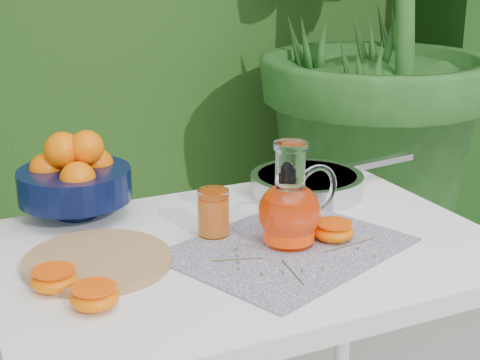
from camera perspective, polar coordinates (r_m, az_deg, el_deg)
name	(u,v)px	position (r m, az deg, el deg)	size (l,w,h in m)	color
potted_plant_right	(355,19)	(2.94, 8.91, 12.27)	(2.07, 2.07, 2.07)	#234F1B
white_table	(244,281)	(1.51, 0.33, -7.86)	(1.00, 0.70, 0.75)	white
placemat	(288,248)	(1.46, 3.74, -5.28)	(0.44, 0.34, 0.00)	#0B0E3F
cutting_board	(98,261)	(1.41, -10.99, -6.19)	(0.28, 0.28, 0.02)	#A76E4B
fruit_bowl	(74,177)	(1.64, -12.74, 0.22)	(0.27, 0.27, 0.19)	black
juice_pitcher	(290,209)	(1.45, 3.94, -2.24)	(0.18, 0.14, 0.21)	white
juice_tumbler	(213,213)	(1.50, -2.07, -2.61)	(0.08, 0.08, 0.10)	white
saute_pan	(308,183)	(1.76, 5.33, -0.22)	(0.48, 0.30, 0.05)	silver
orange_halves	(171,267)	(1.34, -5.39, -6.71)	(0.66, 0.19, 0.04)	#FF6D02
thyme_sprigs	(297,257)	(1.41, 4.42, -5.98)	(0.34, 0.19, 0.01)	brown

